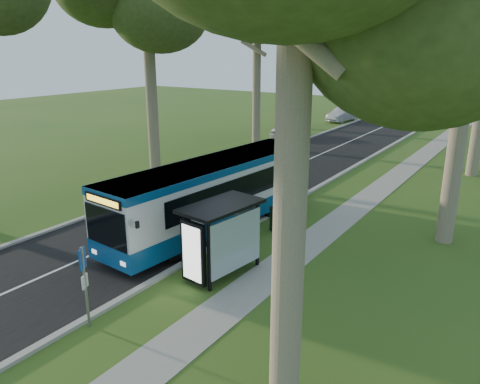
% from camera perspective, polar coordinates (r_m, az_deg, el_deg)
% --- Properties ---
extents(ground, '(120.00, 120.00, 0.00)m').
position_cam_1_polar(ground, '(18.65, -3.57, -7.01)').
color(ground, '#31571B').
rests_on(ground, ground).
extents(road, '(7.00, 100.00, 0.02)m').
position_cam_1_polar(road, '(28.33, 2.94, 1.56)').
color(road, black).
rests_on(road, ground).
extents(kerb_east, '(0.25, 100.00, 0.12)m').
position_cam_1_polar(kerb_east, '(26.78, 9.39, 0.53)').
color(kerb_east, '#9E9B93').
rests_on(kerb_east, ground).
extents(kerb_west, '(0.25, 100.00, 0.12)m').
position_cam_1_polar(kerb_west, '(30.18, -2.79, 2.64)').
color(kerb_west, '#9E9B93').
rests_on(kerb_west, ground).
extents(centre_line, '(0.12, 100.00, 0.00)m').
position_cam_1_polar(centre_line, '(28.33, 2.94, 1.59)').
color(centre_line, white).
rests_on(centre_line, road).
extents(footpath, '(1.50, 100.00, 0.02)m').
position_cam_1_polar(footpath, '(25.79, 15.45, -0.64)').
color(footpath, gray).
rests_on(footpath, ground).
extents(bus, '(3.32, 11.59, 3.03)m').
position_cam_1_polar(bus, '(20.25, -3.00, -0.26)').
color(bus, silver).
rests_on(bus, ground).
extents(bus_stop_sign, '(0.18, 0.33, 2.46)m').
position_cam_1_polar(bus_stop_sign, '(13.85, -18.44, -9.89)').
color(bus_stop_sign, gray).
rests_on(bus_stop_sign, ground).
extents(bus_shelter, '(1.97, 3.15, 2.55)m').
position_cam_1_polar(bus_shelter, '(15.76, -2.73, -4.58)').
color(bus_shelter, black).
rests_on(bus_shelter, ground).
extents(litter_bin, '(0.59, 0.59, 1.03)m').
position_cam_1_polar(litter_bin, '(20.42, 4.41, -3.25)').
color(litter_bin, black).
rests_on(litter_bin, ground).
extents(car_white, '(2.30, 4.56, 1.49)m').
position_cam_1_polar(car_white, '(42.37, 5.68, 7.76)').
color(car_white, white).
rests_on(car_white, ground).
extents(car_silver, '(2.29, 4.67, 1.47)m').
position_cam_1_polar(car_silver, '(52.16, 12.40, 9.21)').
color(car_silver, '#A3A5AA').
rests_on(car_silver, ground).
extents(tree_west_c, '(5.20, 5.20, 13.26)m').
position_cam_1_polar(tree_west_c, '(37.04, 2.12, 20.60)').
color(tree_west_c, '#7A6B56').
rests_on(tree_west_c, ground).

